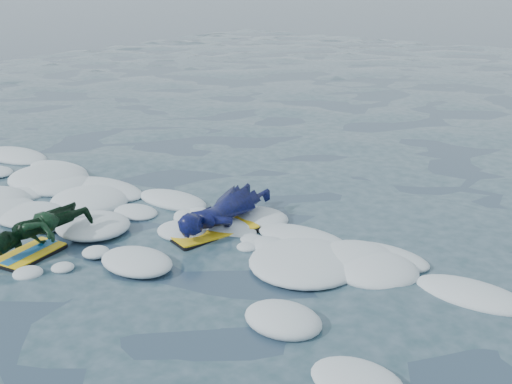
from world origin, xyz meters
TOP-DOWN VIEW (x-y plane):
  - ground at (0.00, 0.00)m, footprint 120.00×120.00m
  - foam_band at (0.00, 1.03)m, footprint 12.00×3.10m
  - prone_woman_unit at (-0.39, 1.29)m, footprint 0.90×1.66m
  - prone_child_unit at (-1.63, -0.38)m, footprint 0.64×1.19m

SIDE VIEW (x-z plane):
  - ground at x=0.00m, z-range 0.00..0.00m
  - foam_band at x=0.00m, z-range -0.15..0.15m
  - prone_woman_unit at x=-0.39m, z-range 0.01..0.42m
  - prone_child_unit at x=-1.63m, z-range 0.00..0.45m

